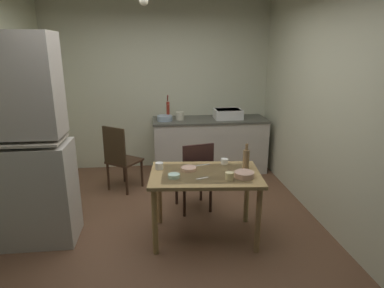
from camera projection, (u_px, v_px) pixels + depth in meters
name	position (u px, v px, depth m)	size (l,w,h in m)	color
ground_plane	(166.00, 229.00, 3.68)	(5.22, 5.22, 0.00)	brown
wall_back	(160.00, 87.00, 5.35)	(3.69, 0.10, 2.70)	beige
wall_right	(335.00, 108.00, 3.49)	(0.10, 4.32, 2.70)	beige
hutch_cabinet	(26.00, 151.00, 3.20)	(0.83, 0.49, 2.12)	beige
counter_cabinet	(210.00, 145.00, 5.34)	(1.83, 0.64, 0.87)	beige
sink_basin	(228.00, 114.00, 5.23)	(0.44, 0.34, 0.15)	white
hand_pump	(168.00, 109.00, 5.14)	(0.05, 0.27, 0.39)	maroon
mixing_bowl_counter	(165.00, 118.00, 5.08)	(0.24, 0.24, 0.08)	#9EB2C6
stoneware_crock	(180.00, 116.00, 5.15)	(0.13, 0.13, 0.12)	beige
dining_table	(205.00, 182.00, 3.36)	(1.19, 0.81, 0.73)	tan
chair_far_side	(195.00, 175.00, 3.97)	(0.48, 0.48, 0.90)	#382319
chair_by_counter	(121.00, 158.00, 4.55)	(0.56, 0.56, 0.95)	#3E2819
serving_bowl_wide	(174.00, 176.00, 3.21)	(0.12, 0.12, 0.04)	#ADD1C1
soup_bowl_small	(244.00, 174.00, 3.23)	(0.20, 0.20, 0.05)	tan
sauce_dish	(189.00, 169.00, 3.42)	(0.16, 0.16, 0.03)	tan
mug_dark	(159.00, 166.00, 3.44)	(0.08, 0.08, 0.07)	white
teacup_cream	(229.00, 176.00, 3.17)	(0.08, 0.08, 0.07)	beige
teacup_mint	(225.00, 161.00, 3.59)	(0.08, 0.08, 0.06)	white
glass_bottle	(246.00, 158.00, 3.45)	(0.07, 0.07, 0.27)	olive
table_knife	(202.00, 165.00, 3.56)	(0.19, 0.02, 0.01)	silver
teaspoon_near_bowl	(202.00, 178.00, 3.20)	(0.12, 0.02, 0.01)	beige
pendant_bulb	(144.00, 1.00, 2.83)	(0.08, 0.08, 0.08)	#F9EFCC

